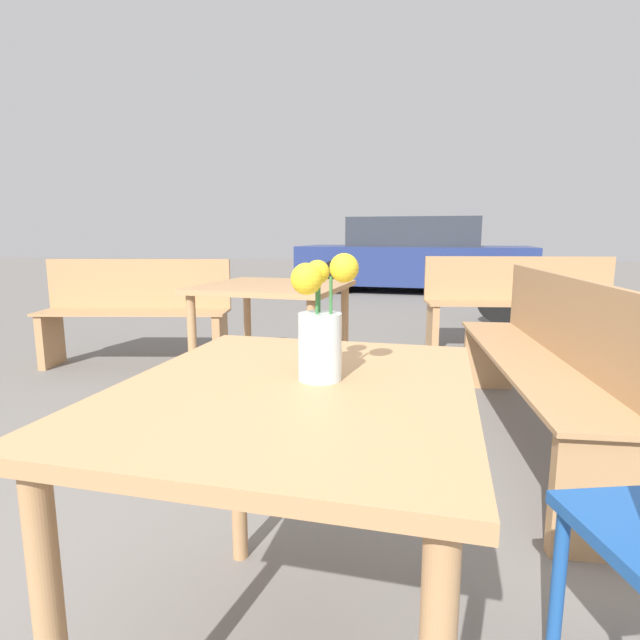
% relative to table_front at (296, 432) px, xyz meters
% --- Properties ---
extents(table_front, '(0.83, 0.97, 0.73)m').
position_rel_table_front_xyz_m(table_front, '(0.00, 0.00, 0.00)').
color(table_front, tan).
rests_on(table_front, ground_plane).
extents(flower_vase, '(0.14, 0.14, 0.28)m').
position_rel_table_front_xyz_m(flower_vase, '(0.05, 0.04, 0.22)').
color(flower_vase, silver).
rests_on(flower_vase, table_front).
extents(bench_near, '(1.52, 0.55, 0.85)m').
position_rel_table_front_xyz_m(bench_near, '(-1.82, 2.72, -0.17)').
color(bench_near, tan).
rests_on(bench_near, ground_plane).
extents(bench_middle, '(0.37, 1.99, 0.85)m').
position_rel_table_front_xyz_m(bench_middle, '(0.97, 1.51, -0.14)').
color(bench_middle, tan).
rests_on(bench_middle, ground_plane).
extents(bench_far, '(1.72, 0.51, 0.85)m').
position_rel_table_front_xyz_m(bench_far, '(1.37, 3.67, -0.16)').
color(bench_far, tan).
rests_on(bench_far, ground_plane).
extents(table_back, '(0.93, 0.96, 0.76)m').
position_rel_table_front_xyz_m(table_back, '(-0.49, 1.87, 0.02)').
color(table_back, tan).
rests_on(table_back, ground_plane).
extents(bicycle, '(1.49, 0.44, 0.71)m').
position_rel_table_front_xyz_m(bicycle, '(1.96, 5.10, -0.30)').
color(bicycle, black).
rests_on(bicycle, ground_plane).
extents(parked_car, '(4.34, 2.19, 1.35)m').
position_rel_table_front_xyz_m(parked_car, '(0.63, 8.48, 0.02)').
color(parked_car, navy).
rests_on(parked_car, ground_plane).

